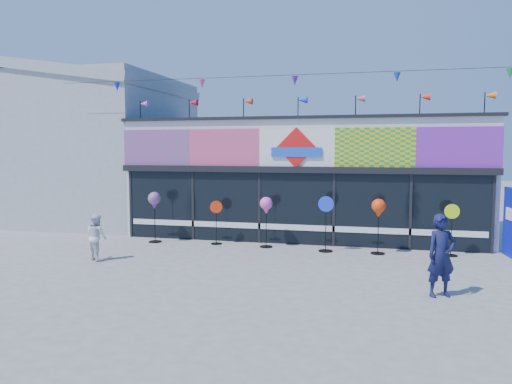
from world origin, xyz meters
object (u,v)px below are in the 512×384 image
(spinner_3, at_px, (326,222))
(child, at_px, (97,237))
(spinner_1, at_px, (216,221))
(blue_sign, at_px, (512,222))
(adult_man, at_px, (441,256))
(spinner_5, at_px, (451,229))
(spinner_4, at_px, (379,210))
(spinner_2, at_px, (266,207))
(spinner_0, at_px, (154,202))

(spinner_3, bearing_deg, child, -156.10)
(spinner_1, bearing_deg, blue_sign, 1.33)
(spinner_3, bearing_deg, adult_man, -54.93)
(spinner_1, bearing_deg, spinner_5, -0.57)
(blue_sign, distance_m, child, 11.61)
(spinner_4, distance_m, spinner_5, 2.10)
(blue_sign, bearing_deg, spinner_2, 176.07)
(spinner_3, distance_m, adult_man, 4.88)
(spinner_4, relative_size, adult_man, 0.94)
(spinner_2, xyz_separation_m, spinner_4, (3.38, -0.19, 0.04))
(spinner_2, distance_m, spinner_5, 5.43)
(spinner_4, bearing_deg, spinner_5, 6.16)
(spinner_0, bearing_deg, blue_sign, 1.97)
(spinner_4, relative_size, spinner_5, 1.08)
(spinner_5, bearing_deg, spinner_3, -176.09)
(spinner_3, bearing_deg, spinner_4, 0.90)
(blue_sign, bearing_deg, spinner_1, 174.94)
(spinner_2, bearing_deg, spinner_5, 0.32)
(adult_man, height_order, child, adult_man)
(spinner_2, height_order, adult_man, adult_man)
(child, bearing_deg, spinner_4, -130.48)
(blue_sign, height_order, spinner_2, blue_sign)
(spinner_2, xyz_separation_m, spinner_3, (1.87, -0.21, -0.38))
(spinner_1, relative_size, adult_man, 0.81)
(spinner_2, height_order, spinner_5, spinner_2)
(child, bearing_deg, blue_sign, -134.27)
(spinner_0, height_order, spinner_1, spinner_0)
(blue_sign, distance_m, spinner_5, 1.66)
(spinner_5, height_order, child, spinner_5)
(blue_sign, xyz_separation_m, spinner_1, (-8.71, -0.20, -0.25))
(spinner_3, xyz_separation_m, spinner_4, (1.52, 0.02, 0.42))
(spinner_1, bearing_deg, spinner_3, -5.05)
(spinner_1, height_order, spinner_4, spinner_4)
(spinner_1, relative_size, child, 1.09)
(blue_sign, bearing_deg, child, -170.53)
(spinner_5, bearing_deg, spinner_2, -179.68)
(blue_sign, height_order, adult_man, blue_sign)
(spinner_0, bearing_deg, adult_man, -26.22)
(blue_sign, xyz_separation_m, spinner_5, (-1.63, -0.27, -0.20))
(spinner_1, xyz_separation_m, child, (-2.46, -2.97, -0.10))
(spinner_3, bearing_deg, blue_sign, 5.68)
(spinner_1, distance_m, child, 3.86)
(spinner_4, bearing_deg, spinner_3, -179.10)
(spinner_0, height_order, spinner_5, spinner_0)
(adult_man, distance_m, child, 8.90)
(blue_sign, distance_m, adult_man, 5.09)
(spinner_4, bearing_deg, adult_man, -72.24)
(spinner_5, relative_size, adult_man, 0.87)
(blue_sign, relative_size, spinner_5, 1.31)
(blue_sign, relative_size, spinner_0, 1.18)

